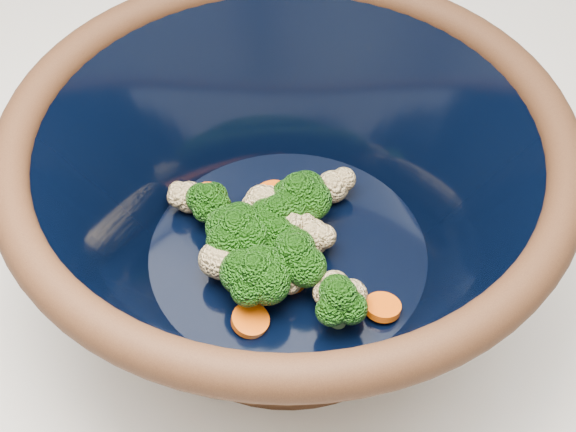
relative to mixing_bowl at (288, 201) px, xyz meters
The scene contains 2 objects.
mixing_bowl is the anchor object (origin of this frame).
vegetable_pile 0.04m from the mixing_bowl, 114.59° to the right, with size 0.21×0.17×0.06m.
Camera 1 is at (0.28, -0.33, 1.44)m, focal length 50.00 mm.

